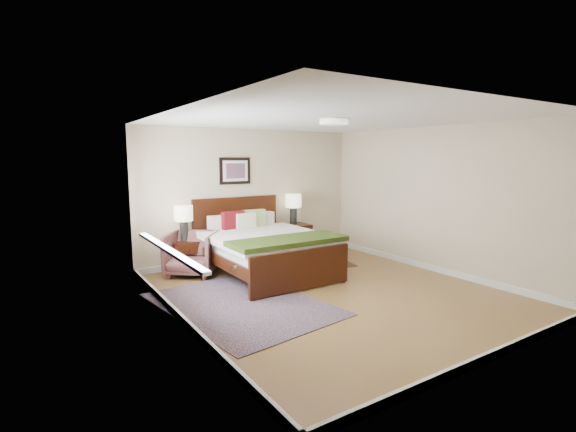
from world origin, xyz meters
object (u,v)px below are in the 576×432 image
object	(u,v)px
nightstand_left	(185,248)
lamp_left	(184,217)
bed	(264,242)
rug_persian	(241,304)
nightstand_right	(294,237)
lamp_right	(293,204)
armchair	(192,254)

from	to	relation	value
nightstand_left	lamp_left	size ratio (longest dim) A/B	0.88
bed	lamp_left	size ratio (longest dim) A/B	3.68
lamp_left	rug_persian	size ratio (longest dim) A/B	0.24
nightstand_right	lamp_right	size ratio (longest dim) A/B	1.04
lamp_left	nightstand_left	bearing A→B (deg)	-90.00
nightstand_right	lamp_right	xyz separation A→B (m)	(-0.00, 0.01, 0.67)
lamp_left	armchair	xyz separation A→B (m)	(0.03, -0.27, -0.60)
bed	nightstand_right	xyz separation A→B (m)	(1.18, 0.86, -0.17)
rug_persian	lamp_left	bearing A→B (deg)	84.59
nightstand_right	armchair	bearing A→B (deg)	-173.43
lamp_right	nightstand_left	bearing A→B (deg)	-179.50
lamp_left	armchair	bearing A→B (deg)	-82.86
nightstand_right	nightstand_left	bearing A→B (deg)	-179.85
nightstand_right	lamp_left	xyz separation A→B (m)	(-2.26, 0.01, 0.58)
nightstand_left	armchair	size ratio (longest dim) A/B	0.67
nightstand_right	armchair	size ratio (longest dim) A/B	0.79
lamp_right	rug_persian	size ratio (longest dim) A/B	0.24
bed	lamp_right	bearing A→B (deg)	36.70
armchair	nightstand_left	bearing A→B (deg)	135.71
rug_persian	armchair	bearing A→B (deg)	83.84
nightstand_right	rug_persian	bearing A→B (deg)	-137.32
nightstand_right	lamp_left	world-z (taller)	lamp_left
bed	nightstand_right	world-z (taller)	bed
bed	rug_persian	size ratio (longest dim) A/B	0.88
bed	rug_persian	world-z (taller)	bed
bed	lamp_left	distance (m)	1.45
bed	nightstand_left	xyz separation A→B (m)	(-1.08, 0.86, -0.14)
lamp_left	lamp_right	world-z (taller)	lamp_right
bed	lamp_left	bearing A→B (deg)	140.95
armchair	rug_persian	world-z (taller)	armchair
bed	lamp_right	distance (m)	1.55
bed	nightstand_left	world-z (taller)	bed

